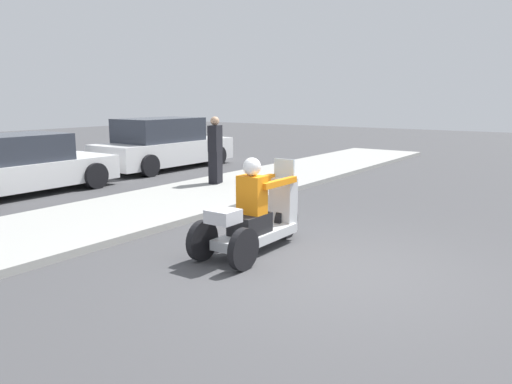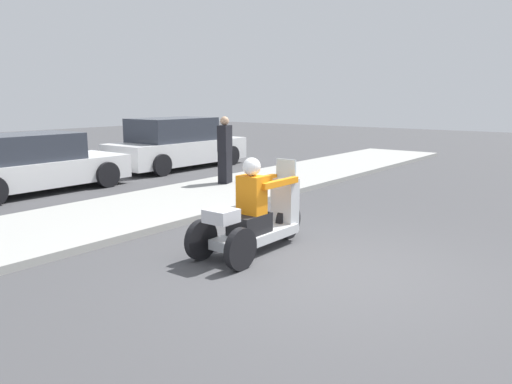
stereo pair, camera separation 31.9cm
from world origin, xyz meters
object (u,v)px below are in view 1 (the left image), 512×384
object	(u,v)px
motorcycle_trike	(256,218)
parked_car_lot_right	(164,145)
spectator_with_child	(215,151)
parked_car_lot_center	(17,166)

from	to	relation	value
motorcycle_trike	parked_car_lot_right	world-z (taller)	parked_car_lot_right
spectator_with_child	parked_car_lot_right	xyz separation A→B (m)	(1.72, 3.56, -0.17)
spectator_with_child	parked_car_lot_center	xyz separation A→B (m)	(-3.26, 3.24, -0.25)
motorcycle_trike	parked_car_lot_right	size ratio (longest dim) A/B	0.47
spectator_with_child	parked_car_lot_center	distance (m)	4.61
motorcycle_trike	parked_car_lot_center	xyz separation A→B (m)	(0.38, 7.06, 0.17)
motorcycle_trike	spectator_with_child	world-z (taller)	spectator_with_child
motorcycle_trike	spectator_with_child	xyz separation A→B (m)	(3.64, 3.82, 0.42)
parked_car_lot_center	parked_car_lot_right	size ratio (longest dim) A/B	0.93
parked_car_lot_center	parked_car_lot_right	distance (m)	5.00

